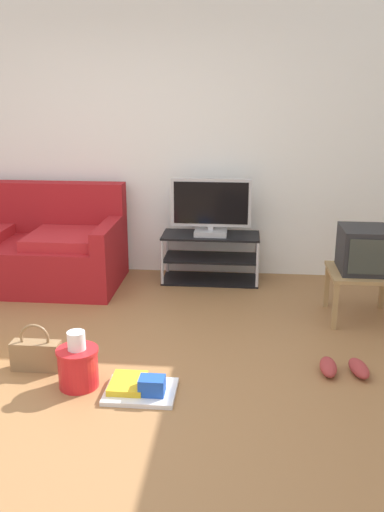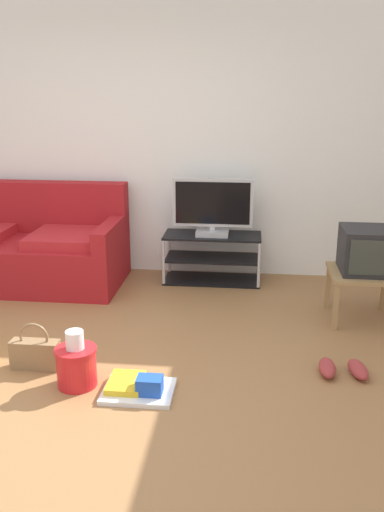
{
  "view_description": "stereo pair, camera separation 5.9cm",
  "coord_description": "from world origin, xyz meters",
  "px_view_note": "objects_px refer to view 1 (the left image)",
  "views": [
    {
      "loc": [
        1.07,
        -3.11,
        1.87
      ],
      "look_at": [
        0.69,
        0.96,
        0.61
      ],
      "focal_mm": 38.84,
      "sensor_mm": 36.0,
      "label": 1
    },
    {
      "loc": [
        1.13,
        -3.1,
        1.87
      ],
      "look_at": [
        0.69,
        0.96,
        0.61
      ],
      "focal_mm": 38.84,
      "sensor_mm": 36.0,
      "label": 2
    }
  ],
  "objects_px": {
    "flat_tv": "(211,208)",
    "sneakers_pair": "(344,368)",
    "couch": "(22,249)",
    "floor_tray": "(140,388)",
    "crt_tv": "(364,249)",
    "handbag": "(36,354)",
    "tv_stand": "(211,258)",
    "side_table": "(361,278)",
    "cleaning_bucket": "(78,364)"
  },
  "relations": [
    {
      "from": "handbag",
      "to": "floor_tray",
      "type": "distance_m",
      "value": 0.81
    },
    {
      "from": "couch",
      "to": "tv_stand",
      "type": "distance_m",
      "value": 1.85
    },
    {
      "from": "crt_tv",
      "to": "handbag",
      "type": "bearing_deg",
      "value": -154.7
    },
    {
      "from": "tv_stand",
      "to": "floor_tray",
      "type": "relative_size",
      "value": 2.13
    },
    {
      "from": "side_table",
      "to": "crt_tv",
      "type": "distance_m",
      "value": 0.24
    },
    {
      "from": "cleaning_bucket",
      "to": "couch",
      "type": "bearing_deg",
      "value": 120.27
    },
    {
      "from": "couch",
      "to": "sneakers_pair",
      "type": "bearing_deg",
      "value": -29.04
    },
    {
      "from": "floor_tray",
      "to": "crt_tv",
      "type": "bearing_deg",
      "value": 40.48
    },
    {
      "from": "handbag",
      "to": "sneakers_pair",
      "type": "relative_size",
      "value": 0.99
    },
    {
      "from": "handbag",
      "to": "sneakers_pair",
      "type": "xyz_separation_m",
      "value": [
        2.09,
        0.13,
        -0.07
      ]
    },
    {
      "from": "tv_stand",
      "to": "floor_tray",
      "type": "distance_m",
      "value": 2.22
    },
    {
      "from": "side_table",
      "to": "handbag",
      "type": "relative_size",
      "value": 1.59
    },
    {
      "from": "couch",
      "to": "cleaning_bucket",
      "type": "height_order",
      "value": "couch"
    },
    {
      "from": "flat_tv",
      "to": "sneakers_pair",
      "type": "height_order",
      "value": "flat_tv"
    },
    {
      "from": "side_table",
      "to": "floor_tray",
      "type": "bearing_deg",
      "value": -139.85
    },
    {
      "from": "cleaning_bucket",
      "to": "sneakers_pair",
      "type": "distance_m",
      "value": 1.77
    },
    {
      "from": "sneakers_pair",
      "to": "floor_tray",
      "type": "relative_size",
      "value": 0.76
    },
    {
      "from": "flat_tv",
      "to": "side_table",
      "type": "xyz_separation_m",
      "value": [
        1.3,
        -0.8,
        -0.4
      ]
    },
    {
      "from": "couch",
      "to": "flat_tv",
      "type": "bearing_deg",
      "value": 6.11
    },
    {
      "from": "side_table",
      "to": "crt_tv",
      "type": "relative_size",
      "value": 1.24
    },
    {
      "from": "floor_tray",
      "to": "tv_stand",
      "type": "bearing_deg",
      "value": 81.85
    },
    {
      "from": "flat_tv",
      "to": "handbag",
      "type": "xyz_separation_m",
      "value": [
        -1.08,
        -1.91,
        -0.64
      ]
    },
    {
      "from": "tv_stand",
      "to": "side_table",
      "type": "relative_size",
      "value": 1.77
    },
    {
      "from": "side_table",
      "to": "cleaning_bucket",
      "type": "bearing_deg",
      "value": -147.29
    },
    {
      "from": "couch",
      "to": "handbag",
      "type": "distance_m",
      "value": 1.89
    },
    {
      "from": "flat_tv",
      "to": "crt_tv",
      "type": "xyz_separation_m",
      "value": [
        1.3,
        -0.79,
        -0.15
      ]
    },
    {
      "from": "flat_tv",
      "to": "side_table",
      "type": "distance_m",
      "value": 1.58
    },
    {
      "from": "cleaning_bucket",
      "to": "sneakers_pair",
      "type": "bearing_deg",
      "value": 10.5
    },
    {
      "from": "side_table",
      "to": "sneakers_pair",
      "type": "xyz_separation_m",
      "value": [
        -0.28,
        -0.98,
        -0.31
      ]
    },
    {
      "from": "tv_stand",
      "to": "floor_tray",
      "type": "xyz_separation_m",
      "value": [
        -0.31,
        -2.18,
        -0.2
      ]
    },
    {
      "from": "couch",
      "to": "tv_stand",
      "type": "relative_size",
      "value": 2.03
    },
    {
      "from": "handbag",
      "to": "cleaning_bucket",
      "type": "height_order",
      "value": "cleaning_bucket"
    },
    {
      "from": "tv_stand",
      "to": "crt_tv",
      "type": "height_order",
      "value": "crt_tv"
    },
    {
      "from": "tv_stand",
      "to": "cleaning_bucket",
      "type": "relative_size",
      "value": 2.49
    },
    {
      "from": "tv_stand",
      "to": "flat_tv",
      "type": "xyz_separation_m",
      "value": [
        0.0,
        -0.02,
        0.51
      ]
    },
    {
      "from": "flat_tv",
      "to": "side_table",
      "type": "bearing_deg",
      "value": -31.83
    },
    {
      "from": "tv_stand",
      "to": "sneakers_pair",
      "type": "distance_m",
      "value": 2.08
    },
    {
      "from": "flat_tv",
      "to": "sneakers_pair",
      "type": "relative_size",
      "value": 2.27
    },
    {
      "from": "couch",
      "to": "handbag",
      "type": "xyz_separation_m",
      "value": [
        0.76,
        -1.71,
        -0.23
      ]
    },
    {
      "from": "couch",
      "to": "sneakers_pair",
      "type": "relative_size",
      "value": 5.67
    },
    {
      "from": "flat_tv",
      "to": "handbag",
      "type": "relative_size",
      "value": 2.3
    },
    {
      "from": "handbag",
      "to": "cleaning_bucket",
      "type": "relative_size",
      "value": 0.88
    },
    {
      "from": "flat_tv",
      "to": "floor_tray",
      "type": "relative_size",
      "value": 1.73
    },
    {
      "from": "couch",
      "to": "floor_tray",
      "type": "bearing_deg",
      "value": -52.22
    },
    {
      "from": "side_table",
      "to": "cleaning_bucket",
      "type": "distance_m",
      "value": 2.41
    },
    {
      "from": "couch",
      "to": "floor_tray",
      "type": "relative_size",
      "value": 4.31
    },
    {
      "from": "flat_tv",
      "to": "floor_tray",
      "type": "xyz_separation_m",
      "value": [
        -0.31,
        -2.16,
        -0.71
      ]
    },
    {
      "from": "flat_tv",
      "to": "side_table",
      "type": "relative_size",
      "value": 1.44
    },
    {
      "from": "crt_tv",
      "to": "floor_tray",
      "type": "bearing_deg",
      "value": -139.52
    },
    {
      "from": "couch",
      "to": "floor_tray",
      "type": "distance_m",
      "value": 2.5
    }
  ]
}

